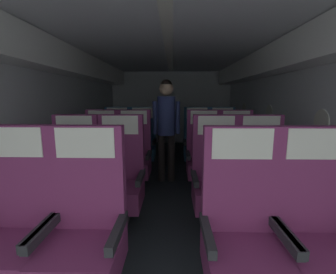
{
  "coord_description": "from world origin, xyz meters",
  "views": [
    {
      "loc": [
        0.07,
        0.24,
        1.36
      ],
      "look_at": [
        -0.01,
        3.63,
        0.76
      ],
      "focal_mm": 24.5,
      "sensor_mm": 36.0,
      "label": 1
    }
  ],
  "objects_px": {
    "seat_b_right_window": "(216,180)",
    "seat_d_right_aisle": "(222,144)",
    "seat_d_left_aisle": "(142,144)",
    "seat_b_left_aisle": "(120,179)",
    "seat_b_left_window": "(75,179)",
    "seat_b_right_aisle": "(260,180)",
    "flight_attendant": "(166,120)",
    "seat_c_right_aisle": "(236,157)",
    "seat_d_right_window": "(197,144)",
    "seat_a_left_aisle": "(85,231)",
    "seat_c_left_window": "(102,156)",
    "seat_c_right_window": "(203,157)",
    "seat_d_left_window": "(117,143)",
    "seat_c_left_aisle": "(134,156)",
    "seat_a_right_aisle": "(316,235)",
    "seat_a_left_window": "(14,229)",
    "seat_a_right_window": "(241,234)"
  },
  "relations": [
    {
      "from": "seat_a_right_aisle",
      "to": "flight_attendant",
      "type": "distance_m",
      "value": 2.51
    },
    {
      "from": "seat_a_right_aisle",
      "to": "seat_b_right_window",
      "type": "distance_m",
      "value": 1.08
    },
    {
      "from": "seat_b_left_window",
      "to": "seat_a_left_aisle",
      "type": "bearing_deg",
      "value": -63.21
    },
    {
      "from": "seat_c_right_aisle",
      "to": "seat_d_right_window",
      "type": "bearing_deg",
      "value": 115.82
    },
    {
      "from": "seat_a_left_aisle",
      "to": "seat_d_right_aisle",
      "type": "relative_size",
      "value": 1.0
    },
    {
      "from": "seat_a_left_aisle",
      "to": "seat_c_left_window",
      "type": "relative_size",
      "value": 1.0
    },
    {
      "from": "seat_b_right_aisle",
      "to": "seat_c_left_aisle",
      "type": "bearing_deg",
      "value": 147.88
    },
    {
      "from": "seat_a_right_aisle",
      "to": "seat_c_right_aisle",
      "type": "distance_m",
      "value": 1.92
    },
    {
      "from": "seat_a_right_window",
      "to": "seat_d_left_window",
      "type": "height_order",
      "value": "same"
    },
    {
      "from": "seat_b_right_aisle",
      "to": "seat_c_right_aisle",
      "type": "height_order",
      "value": "same"
    },
    {
      "from": "seat_a_left_aisle",
      "to": "seat_c_right_aisle",
      "type": "relative_size",
      "value": 1.0
    },
    {
      "from": "seat_d_left_aisle",
      "to": "seat_c_right_window",
      "type": "bearing_deg",
      "value": -42.91
    },
    {
      "from": "seat_c_left_window",
      "to": "seat_c_right_window",
      "type": "xyz_separation_m",
      "value": [
        1.52,
        -0.0,
        0.0
      ]
    },
    {
      "from": "seat_b_right_window",
      "to": "seat_d_right_aisle",
      "type": "bearing_deg",
      "value": 76.16
    },
    {
      "from": "seat_b_right_window",
      "to": "seat_c_right_window",
      "type": "relative_size",
      "value": 1.0
    },
    {
      "from": "seat_b_left_window",
      "to": "seat_d_right_aisle",
      "type": "height_order",
      "value": "same"
    },
    {
      "from": "seat_b_right_aisle",
      "to": "seat_d_left_window",
      "type": "height_order",
      "value": "same"
    },
    {
      "from": "seat_a_left_window",
      "to": "seat_c_left_window",
      "type": "relative_size",
      "value": 1.0
    },
    {
      "from": "seat_a_left_window",
      "to": "seat_b_right_aisle",
      "type": "relative_size",
      "value": 1.0
    },
    {
      "from": "seat_c_right_aisle",
      "to": "seat_c_right_window",
      "type": "bearing_deg",
      "value": 178.48
    },
    {
      "from": "seat_a_right_aisle",
      "to": "flight_attendant",
      "type": "xyz_separation_m",
      "value": [
        -1.03,
        2.23,
        0.52
      ]
    },
    {
      "from": "seat_b_right_aisle",
      "to": "seat_c_right_aisle",
      "type": "distance_m",
      "value": 0.94
    },
    {
      "from": "seat_c_right_aisle",
      "to": "seat_c_right_window",
      "type": "height_order",
      "value": "same"
    },
    {
      "from": "seat_c_left_aisle",
      "to": "flight_attendant",
      "type": "bearing_deg",
      "value": 32.36
    },
    {
      "from": "seat_b_left_aisle",
      "to": "seat_d_left_window",
      "type": "relative_size",
      "value": 1.0
    },
    {
      "from": "seat_c_left_aisle",
      "to": "flight_attendant",
      "type": "distance_m",
      "value": 0.76
    },
    {
      "from": "seat_a_left_window",
      "to": "seat_d_right_window",
      "type": "relative_size",
      "value": 1.0
    },
    {
      "from": "seat_b_right_aisle",
      "to": "flight_attendant",
      "type": "height_order",
      "value": "flight_attendant"
    },
    {
      "from": "seat_b_left_window",
      "to": "seat_d_right_window",
      "type": "distance_m",
      "value": 2.46
    },
    {
      "from": "seat_c_right_aisle",
      "to": "seat_d_right_aisle",
      "type": "relative_size",
      "value": 1.0
    },
    {
      "from": "seat_d_right_aisle",
      "to": "flight_attendant",
      "type": "bearing_deg",
      "value": -147.34
    },
    {
      "from": "seat_c_left_aisle",
      "to": "seat_d_left_window",
      "type": "xyz_separation_m",
      "value": [
        -0.49,
        0.96,
        0.0
      ]
    },
    {
      "from": "seat_b_left_window",
      "to": "seat_d_left_aisle",
      "type": "height_order",
      "value": "same"
    },
    {
      "from": "seat_b_right_aisle",
      "to": "seat_c_left_window",
      "type": "relative_size",
      "value": 1.0
    },
    {
      "from": "seat_b_right_aisle",
      "to": "seat_b_right_window",
      "type": "xyz_separation_m",
      "value": [
        -0.48,
        -0.0,
        0.0
      ]
    },
    {
      "from": "seat_b_left_window",
      "to": "seat_b_left_aisle",
      "type": "xyz_separation_m",
      "value": [
        0.49,
        0.02,
        0.0
      ]
    },
    {
      "from": "seat_b_right_window",
      "to": "seat_c_left_window",
      "type": "relative_size",
      "value": 1.0
    },
    {
      "from": "seat_c_right_window",
      "to": "seat_d_left_window",
      "type": "height_order",
      "value": "same"
    },
    {
      "from": "seat_b_left_aisle",
      "to": "seat_a_left_aisle",
      "type": "bearing_deg",
      "value": -90.37
    },
    {
      "from": "seat_a_left_window",
      "to": "flight_attendant",
      "type": "relative_size",
      "value": 0.72
    },
    {
      "from": "seat_c_left_aisle",
      "to": "seat_d_left_aisle",
      "type": "distance_m",
      "value": 0.96
    },
    {
      "from": "seat_b_left_window",
      "to": "seat_c_right_window",
      "type": "distance_m",
      "value": 1.79
    },
    {
      "from": "seat_d_left_aisle",
      "to": "seat_b_left_aisle",
      "type": "bearing_deg",
      "value": -89.51
    },
    {
      "from": "seat_a_left_aisle",
      "to": "seat_b_left_window",
      "type": "distance_m",
      "value": 1.08
    },
    {
      "from": "seat_b_left_window",
      "to": "seat_b_left_aisle",
      "type": "distance_m",
      "value": 0.49
    },
    {
      "from": "seat_c_left_window",
      "to": "seat_d_right_window",
      "type": "bearing_deg",
      "value": 32.42
    },
    {
      "from": "seat_b_left_window",
      "to": "seat_d_left_window",
      "type": "distance_m",
      "value": 1.93
    },
    {
      "from": "seat_a_right_aisle",
      "to": "seat_c_left_window",
      "type": "bearing_deg",
      "value": 135.83
    },
    {
      "from": "seat_a_left_aisle",
      "to": "seat_d_right_aisle",
      "type": "bearing_deg",
      "value": 62.51
    },
    {
      "from": "seat_a_right_window",
      "to": "seat_b_right_aisle",
      "type": "distance_m",
      "value": 1.1
    }
  ]
}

